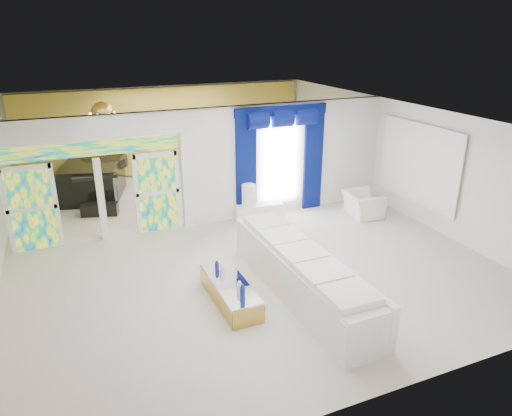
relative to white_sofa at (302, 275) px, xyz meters
name	(u,v)px	position (x,y,z in m)	size (l,w,h in m)	color
floor	(226,235)	(-0.40, 3.19, -0.42)	(12.00, 12.00, 0.00)	#B7AF9E
dividing_wall	(287,158)	(1.75, 4.19, 1.08)	(5.70, 0.18, 3.00)	white
dividing_header	(88,128)	(-3.25, 4.19, 2.31)	(4.30, 0.18, 0.55)	white
stained_panel_left	(32,209)	(-4.68, 4.19, 0.58)	(0.95, 0.04, 2.00)	#994C3F
stained_panel_right	(157,192)	(-1.83, 4.19, 0.58)	(0.95, 0.04, 2.00)	#994C3F
stained_transom	(91,149)	(-3.25, 4.19, 1.83)	(4.00, 0.05, 0.35)	#994C3F
window_pane	(280,162)	(1.50, 4.09, 1.03)	(1.00, 0.02, 2.30)	white
blue_drape_left	(246,168)	(0.50, 4.06, 0.98)	(0.55, 0.10, 2.80)	#030640
blue_drape_right	(313,160)	(2.50, 4.06, 0.98)	(0.55, 0.10, 2.80)	#030640
blue_pelmet	(282,111)	(1.50, 4.06, 2.40)	(2.60, 0.12, 0.25)	#030640
wall_mirror	(419,164)	(4.54, 2.19, 1.13)	(0.04, 2.70, 1.90)	white
gold_curtains	(167,130)	(-0.40, 9.09, 1.08)	(9.70, 0.12, 2.90)	gold
white_sofa	(302,275)	(0.00, 0.00, 0.00)	(0.93, 4.36, 0.83)	white
coffee_table	(230,292)	(-1.35, 0.30, -0.21)	(0.60, 1.80, 0.40)	gold
console_table	(259,211)	(0.78, 3.84, -0.20)	(1.27, 0.40, 0.42)	white
table_lamp	(249,195)	(0.48, 3.84, 0.30)	(0.36, 0.36, 0.58)	silver
armchair	(363,204)	(3.47, 2.95, -0.09)	(1.00, 0.88, 0.65)	white
grand_piano	(93,180)	(-3.13, 7.42, 0.11)	(1.59, 2.09, 1.05)	black
piano_bench	(100,209)	(-3.13, 5.82, -0.25)	(0.97, 0.38, 0.32)	black
tv_console	(25,200)	(-4.98, 6.56, 0.02)	(0.60, 0.55, 0.88)	tan
chandelier	(102,113)	(-2.70, 6.59, 2.23)	(0.60, 0.60, 0.60)	gold
decanters	(232,282)	(-1.36, 0.18, 0.07)	(0.20, 1.24, 0.23)	silver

